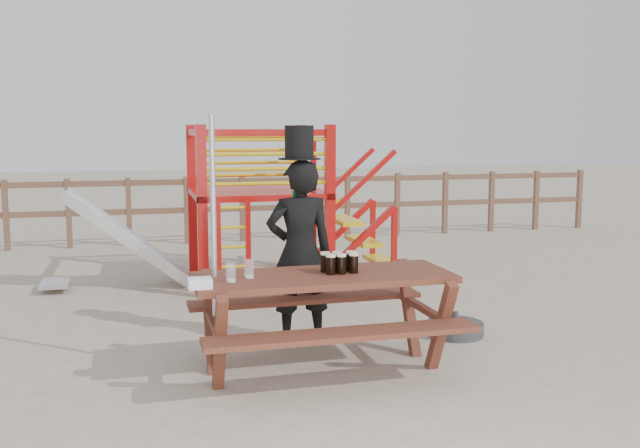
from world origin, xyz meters
The scene contains 10 objects.
ground centered at (0.00, 0.00, 0.00)m, with size 60.00×60.00×0.00m, color tan.
back_fence centered at (0.00, 7.00, 0.74)m, with size 15.09×0.09×1.20m.
playground_fort centered at (0.12, 3.58, 1.07)m, with size 4.71×1.84×2.10m.
picnic_table centered at (0.13, -0.16, 0.53)m, with size 2.18×1.52×0.84m.
man_with_hat centered at (0.12, 0.69, 0.93)m, with size 0.65×0.43×2.08m.
metal_pole centered at (-0.76, -0.02, 1.08)m, with size 0.05×0.05×2.16m, color #B2B2B7.
parasol_base centered at (1.68, 0.53, 0.07)m, with size 0.57×0.57×0.24m.
paper_bag centered at (-0.92, -0.43, 0.88)m, with size 0.18×0.14×0.08m, color white.
stout_pints centered at (0.28, -0.13, 0.93)m, with size 0.30×0.20×0.17m.
empty_glasses centered at (-0.58, -0.20, 0.91)m, with size 0.24×0.19×0.15m.
Camera 1 is at (-1.37, -5.83, 2.06)m, focal length 40.00 mm.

